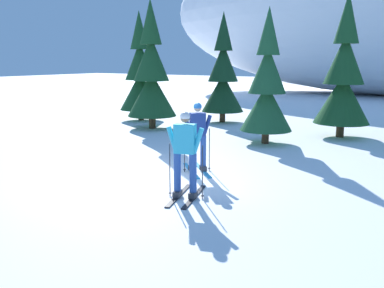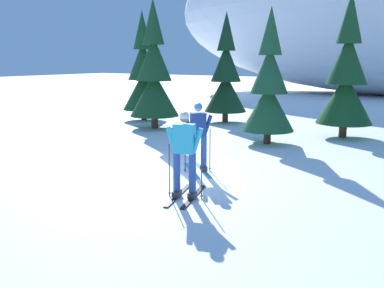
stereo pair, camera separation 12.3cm
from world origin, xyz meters
The scene contains 8 objects.
ground_plane centered at (0.00, 0.00, 0.00)m, with size 120.00×120.00×0.00m, color white.
skier_navy_jacket centered at (0.78, 1.05, 0.94)m, with size 1.41×1.43×1.80m.
skier_cyan_jacket centered at (1.67, -0.93, 0.98)m, with size 0.88×1.68×1.84m.
pine_tree_far_left centered at (-6.54, 7.91, 2.14)m, with size 1.97×1.97×5.11m.
pine_tree_left centered at (-4.56, 6.17, 2.22)m, with size 2.05×2.05×5.31m.
pine_tree_center_left centered at (-2.90, 9.39, 2.09)m, with size 1.93×1.93×4.99m.
pine_tree_center centered at (0.80, 5.57, 1.93)m, with size 1.78×1.78×4.61m.
pine_tree_center_right centered at (2.71, 8.23, 2.20)m, with size 2.03×2.03×5.26m.
Camera 1 is at (6.35, -8.19, 2.87)m, focal length 40.02 mm.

